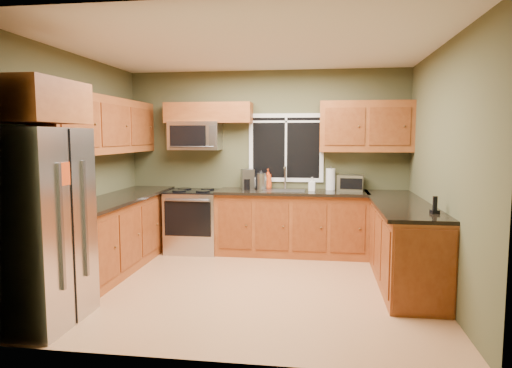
% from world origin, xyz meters
% --- Properties ---
extents(floor, '(4.20, 4.20, 0.00)m').
position_xyz_m(floor, '(0.00, 0.00, 0.00)').
color(floor, '#B87E50').
rests_on(floor, ground).
extents(ceiling, '(4.20, 4.20, 0.00)m').
position_xyz_m(ceiling, '(0.00, 0.00, 2.70)').
color(ceiling, white).
rests_on(ceiling, back_wall).
extents(back_wall, '(4.20, 0.00, 4.20)m').
position_xyz_m(back_wall, '(0.00, 1.80, 1.35)').
color(back_wall, '#4B4C2F').
rests_on(back_wall, ground).
extents(front_wall, '(4.20, 0.00, 4.20)m').
position_xyz_m(front_wall, '(0.00, -1.80, 1.35)').
color(front_wall, '#4B4C2F').
rests_on(front_wall, ground).
extents(left_wall, '(0.00, 3.60, 3.60)m').
position_xyz_m(left_wall, '(-2.10, 0.00, 1.35)').
color(left_wall, '#4B4C2F').
rests_on(left_wall, ground).
extents(right_wall, '(0.00, 3.60, 3.60)m').
position_xyz_m(right_wall, '(2.10, 0.00, 1.35)').
color(right_wall, '#4B4C2F').
rests_on(right_wall, ground).
extents(window, '(1.12, 0.03, 1.02)m').
position_xyz_m(window, '(0.30, 1.78, 1.55)').
color(window, white).
rests_on(window, back_wall).
extents(base_cabinets_left, '(0.60, 2.65, 0.90)m').
position_xyz_m(base_cabinets_left, '(-1.80, 0.48, 0.45)').
color(base_cabinets_left, brown).
rests_on(base_cabinets_left, ground).
extents(countertop_left, '(0.65, 2.65, 0.04)m').
position_xyz_m(countertop_left, '(-1.78, 0.48, 0.92)').
color(countertop_left, black).
rests_on(countertop_left, base_cabinets_left).
extents(base_cabinets_back, '(2.17, 0.60, 0.90)m').
position_xyz_m(base_cabinets_back, '(0.42, 1.50, 0.45)').
color(base_cabinets_back, brown).
rests_on(base_cabinets_back, ground).
extents(countertop_back, '(2.17, 0.65, 0.04)m').
position_xyz_m(countertop_back, '(0.42, 1.48, 0.92)').
color(countertop_back, black).
rests_on(countertop_back, base_cabinets_back).
extents(base_cabinets_peninsula, '(0.60, 2.52, 0.90)m').
position_xyz_m(base_cabinets_peninsula, '(1.80, 0.54, 0.45)').
color(base_cabinets_peninsula, brown).
rests_on(base_cabinets_peninsula, ground).
extents(countertop_peninsula, '(0.65, 2.50, 0.04)m').
position_xyz_m(countertop_peninsula, '(1.78, 0.55, 0.92)').
color(countertop_peninsula, black).
rests_on(countertop_peninsula, base_cabinets_peninsula).
extents(upper_cabinets_left, '(0.33, 2.65, 0.72)m').
position_xyz_m(upper_cabinets_left, '(-1.94, 0.48, 1.86)').
color(upper_cabinets_left, brown).
rests_on(upper_cabinets_left, left_wall).
extents(upper_cabinets_back_left, '(1.30, 0.33, 0.30)m').
position_xyz_m(upper_cabinets_back_left, '(-0.85, 1.64, 2.07)').
color(upper_cabinets_back_left, brown).
rests_on(upper_cabinets_back_left, back_wall).
extents(upper_cabinets_back_right, '(1.30, 0.33, 0.72)m').
position_xyz_m(upper_cabinets_back_right, '(1.45, 1.64, 1.86)').
color(upper_cabinets_back_right, brown).
rests_on(upper_cabinets_back_right, back_wall).
extents(upper_cabinet_over_fridge, '(0.72, 0.90, 0.38)m').
position_xyz_m(upper_cabinet_over_fridge, '(-1.74, -1.30, 2.03)').
color(upper_cabinet_over_fridge, brown).
rests_on(upper_cabinet_over_fridge, left_wall).
extents(refrigerator, '(0.74, 0.90, 1.80)m').
position_xyz_m(refrigerator, '(-1.74, -1.30, 0.90)').
color(refrigerator, '#B7B7BC').
rests_on(refrigerator, ground).
extents(range, '(0.76, 0.69, 0.94)m').
position_xyz_m(range, '(-1.05, 1.47, 0.47)').
color(range, '#B7B7BC').
rests_on(range, ground).
extents(microwave, '(0.76, 0.41, 0.42)m').
position_xyz_m(microwave, '(-1.05, 1.61, 1.73)').
color(microwave, '#B7B7BC').
rests_on(microwave, back_wall).
extents(sink, '(0.60, 0.42, 0.36)m').
position_xyz_m(sink, '(0.30, 1.49, 0.95)').
color(sink, slate).
rests_on(sink, countertop_back).
extents(toaster_oven, '(0.40, 0.34, 0.23)m').
position_xyz_m(toaster_oven, '(1.25, 1.60, 1.05)').
color(toaster_oven, '#B7B7BC').
rests_on(toaster_oven, countertop_back).
extents(coffee_maker, '(0.23, 0.28, 0.30)m').
position_xyz_m(coffee_maker, '(-0.26, 1.59, 1.08)').
color(coffee_maker, slate).
rests_on(coffee_maker, countertop_back).
extents(kettle, '(0.19, 0.19, 0.29)m').
position_xyz_m(kettle, '(-0.05, 1.59, 1.08)').
color(kettle, '#B7B7BC').
rests_on(kettle, countertop_back).
extents(paper_towel_roll, '(0.17, 0.17, 0.35)m').
position_xyz_m(paper_towel_roll, '(0.97, 1.68, 1.10)').
color(paper_towel_roll, white).
rests_on(paper_towel_roll, countertop_back).
extents(soap_bottle_a, '(0.12, 0.12, 0.30)m').
position_xyz_m(soap_bottle_a, '(0.04, 1.70, 1.09)').
color(soap_bottle_a, '#CE4113').
rests_on(soap_bottle_a, countertop_back).
extents(soap_bottle_b, '(0.10, 0.10, 0.20)m').
position_xyz_m(soap_bottle_b, '(0.70, 1.50, 1.04)').
color(soap_bottle_b, white).
rests_on(soap_bottle_b, countertop_back).
extents(soap_bottle_c, '(0.16, 0.16, 0.16)m').
position_xyz_m(soap_bottle_c, '(-0.13, 1.68, 1.02)').
color(soap_bottle_c, white).
rests_on(soap_bottle_c, countertop_back).
extents(cordless_phone, '(0.09, 0.09, 0.18)m').
position_xyz_m(cordless_phone, '(1.98, -0.25, 0.99)').
color(cordless_phone, black).
rests_on(cordless_phone, countertop_peninsula).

